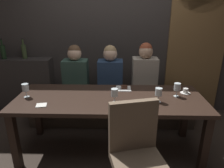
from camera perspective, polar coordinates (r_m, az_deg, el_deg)
The scene contains 19 objects.
ground at distance 2.82m, azimuth -0.57°, elevation -17.52°, with size 9.00×9.00×0.00m, color #382D26.
back_wall_tiled at distance 3.46m, azimuth 0.10°, elevation 16.43°, with size 6.00×0.12×3.00m, color #383330.
arched_door at distance 3.63m, azimuth 22.51°, elevation 12.99°, with size 0.90×0.05×2.55m.
back_counter at distance 3.87m, azimuth -23.61°, elevation -0.46°, with size 1.10×0.28×0.95m, color #2F2B29.
dining_table at distance 2.48m, azimuth -0.62°, elevation -5.51°, with size 2.20×0.84×0.74m.
banquette_bench at distance 3.29m, azimuth -0.14°, elevation -6.87°, with size 2.50×0.44×0.45m.
chair_near_side at distance 1.92m, azimuth 6.68°, elevation -17.54°, with size 0.53×0.53×0.98m.
diner_redhead at distance 3.11m, azimuth -9.94°, elevation 2.98°, with size 0.36×0.24×0.79m.
diner_bearded at distance 3.05m, azimuth -0.49°, elevation 2.92°, with size 0.36×0.24×0.78m.
diner_far_end at distance 3.09m, azimuth 8.94°, elevation 3.19°, with size 0.36×0.24×0.82m.
wine_bottle_dark_red at distance 3.79m, azimuth -27.70°, elevation 7.92°, with size 0.08×0.08×0.33m.
wine_bottle_pale_label at distance 3.68m, azimuth -22.99°, elevation 8.33°, with size 0.08×0.08×0.33m.
wine_glass_far_right at distance 2.60m, azimuth -22.65°, elevation -1.04°, with size 0.08×0.08×0.16m.
wine_glass_near_right at distance 2.26m, azimuth 0.70°, elevation -2.45°, with size 0.08×0.08×0.16m.
wine_glass_end_left at distance 2.54m, azimuth 17.47°, elevation -0.82°, with size 0.08×0.08×0.16m.
wine_glass_near_left at distance 2.34m, azimuth 12.67°, elevation -2.21°, with size 0.08×0.08×0.16m.
espresso_cup at distance 2.70m, azimuth 19.50°, elevation -1.90°, with size 0.12×0.12×0.06m.
dessert_plate at distance 2.68m, azimuth 3.22°, elevation -1.11°, with size 0.19×0.19×0.05m.
folded_napkin at distance 2.36m, azimuth -18.80°, elevation -5.53°, with size 0.11×0.10×0.01m, color silver.
Camera 1 is at (0.09, -2.23, 1.73)m, focal length 33.33 mm.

